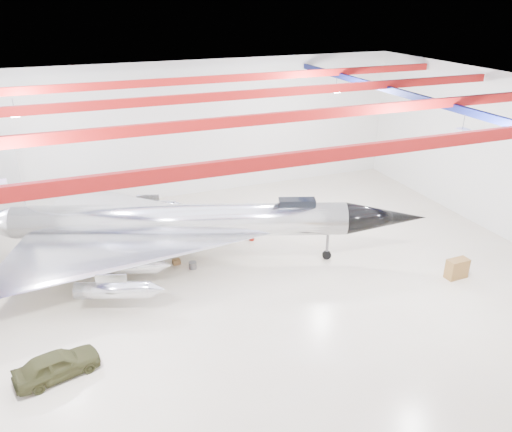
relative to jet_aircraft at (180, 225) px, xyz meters
name	(u,v)px	position (x,y,z in m)	size (l,w,h in m)	color
floor	(227,284)	(1.77, -3.72, -2.56)	(40.00, 40.00, 0.00)	beige
wall_back	(167,132)	(1.77, 11.28, 2.94)	(40.00, 40.00, 0.00)	silver
wall_right	(505,158)	(21.77, -3.72, 2.94)	(30.00, 30.00, 0.00)	silver
ceiling	(222,96)	(1.77, -3.72, 8.44)	(40.00, 40.00, 0.00)	#0A0F38
ceiling_structure	(222,110)	(1.77, -3.72, 7.76)	(39.50, 29.50, 1.08)	maroon
jet_aircraft	(180,225)	(0.00, 0.00, 0.00)	(27.63, 20.90, 7.82)	silver
jeep	(57,365)	(-7.69, -8.30, -1.94)	(1.49, 3.69, 1.26)	#35361B
desk	(457,269)	(14.88, -7.98, -1.95)	(1.33, 0.67, 1.22)	brown
crate_ply	(176,262)	(-0.47, -0.25, -2.40)	(0.47, 0.37, 0.33)	olive
toolbox_red	(192,238)	(1.29, 2.74, -2.41)	(0.44, 0.35, 0.31)	#A11910
engine_drum	(193,265)	(0.35, -1.16, -2.35)	(0.48, 0.48, 0.44)	#59595B
parts_bin	(259,213)	(7.17, 4.86, -2.34)	(0.64, 0.51, 0.45)	olive
crate_small	(126,233)	(-2.83, 5.21, -2.42)	(0.42, 0.33, 0.29)	#59595B
tool_chest	(252,238)	(5.17, 1.16, -2.40)	(0.36, 0.36, 0.33)	#A11910
oil_barrel	(228,239)	(3.56, 1.59, -2.39)	(0.50, 0.40, 0.35)	olive
spares_box	(198,221)	(2.45, 5.23, -2.38)	(0.42, 0.42, 0.38)	#59595B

